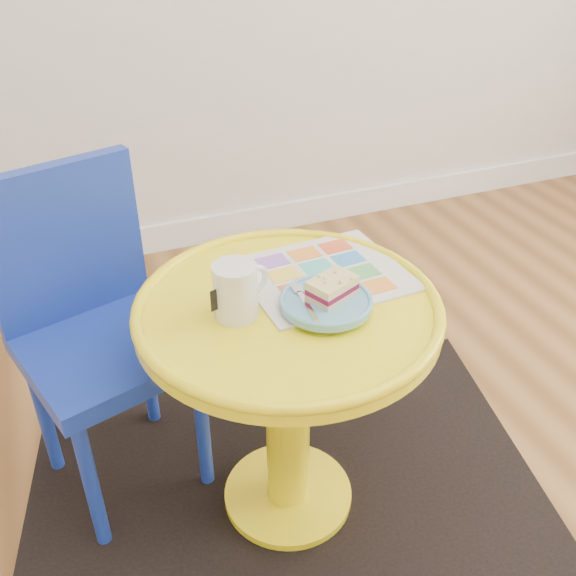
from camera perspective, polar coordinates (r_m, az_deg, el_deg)
name	(u,v)px	position (r m, az deg, el deg)	size (l,w,h in m)	color
room_walls	(48,434)	(1.90, -20.52, -12.08)	(4.00, 4.00, 4.00)	silver
rug	(288,497)	(1.72, 0.00, -18.05)	(1.30, 1.10, 0.01)	black
side_table	(288,368)	(1.41, 0.00, -7.11)	(0.63, 0.63, 0.60)	yellow
chair	(93,319)	(1.56, -16.93, -2.64)	(0.45, 0.45, 0.82)	#1831A0
newspaper	(324,275)	(1.40, 3.18, 1.20)	(0.34, 0.29, 0.01)	silver
mug	(236,289)	(1.25, -4.61, -0.09)	(0.12, 0.09, 0.11)	silver
plate	(326,303)	(1.28, 3.40, -1.31)	(0.19, 0.19, 0.02)	#5C9FC3
cake_slice	(332,288)	(1.28, 3.96, 0.02)	(0.11, 0.10, 0.04)	#D3BC8C
fork	(305,302)	(1.27, 1.52, -1.23)	(0.02, 0.14, 0.00)	silver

